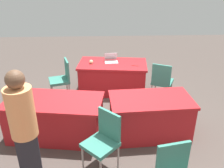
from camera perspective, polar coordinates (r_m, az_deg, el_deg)
name	(u,v)px	position (r m, az deg, el deg)	size (l,w,h in m)	color
ground_plane	(109,125)	(4.82, -0.67, -9.81)	(14.40, 14.40, 0.00)	#4C423D
table_foreground	(113,77)	(5.99, 0.14, 1.68)	(1.74, 1.09, 0.74)	#AD1E23
table_mid_left	(55,118)	(4.48, -13.31, -7.85)	(1.80, 1.07, 0.74)	#AD1E23
table_back_left	(150,116)	(4.46, 8.98, -7.59)	(1.50, 0.89, 0.74)	#AD1E23
chair_near_front	(104,138)	(3.63, -2.03, -12.81)	(0.62, 0.62, 0.94)	#9E9993
chair_tucked_right	(162,80)	(5.53, 11.79, 0.95)	(0.59, 0.59, 0.95)	#9E9993
chair_aisle	(62,77)	(5.61, -11.80, 1.56)	(0.55, 0.55, 0.97)	#9E9993
person_attendee_standing	(24,126)	(3.30, -20.25, -9.39)	(0.42, 0.42, 1.75)	#26262D
laptop_silver	(111,60)	(5.92, -0.21, 5.64)	(0.33, 0.31, 0.21)	silver
yarn_ball	(91,62)	(5.82, -4.98, 5.28)	(0.09, 0.09, 0.09)	beige
scissors_red	(135,66)	(5.71, 5.55, 4.40)	(0.18, 0.04, 0.01)	red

